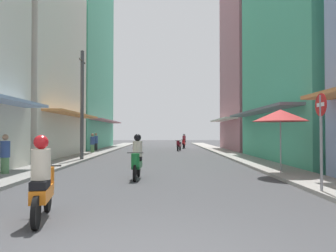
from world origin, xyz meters
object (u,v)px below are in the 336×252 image
Objects in this scene: motorbike_green at (137,159)px; utility_pole at (82,104)px; pedestrian_crossing at (96,143)px; vendor_umbrella at (280,115)px; pedestrian_far at (5,156)px; motorbike_orange at (42,182)px; motorbike_red at (184,142)px; pedestrian_foreground at (92,144)px; street_sign_no_entry at (321,129)px; motorbike_maroon at (179,145)px.

utility_pole is (-3.79, 7.19, 2.55)m from motorbike_green.
pedestrian_crossing is 9.30m from utility_pole.
vendor_umbrella reaches higher than motorbike_green.
motorbike_green is 4.94m from pedestrian_far.
pedestrian_far is (0.00, -15.51, -0.02)m from pedestrian_crossing.
motorbike_orange is 21.75m from pedestrian_crossing.
motorbike_red is 1.14× the size of pedestrian_foreground.
pedestrian_foreground is at bearing 100.02° from motorbike_orange.
motorbike_red is at bearing 94.77° from street_sign_no_entry.
motorbike_red is 0.99× the size of motorbike_green.
utility_pole is at bearing -82.62° from pedestrian_foreground.
pedestrian_far is (-7.83, -21.71, 0.08)m from motorbike_red.
motorbike_red is 11.55m from pedestrian_foreground.
pedestrian_crossing is 0.60× the size of street_sign_no_entry.
utility_pole is (1.12, -8.91, 2.45)m from pedestrian_crossing.
pedestrian_foreground is 19.21m from street_sign_no_entry.
pedestrian_foreground is (-6.83, -4.19, 0.28)m from motorbike_maroon.
motorbike_red is at bearing 81.35° from motorbike_orange.
motorbike_maroon is at bearing 67.47° from pedestrian_far.
utility_pole is (-6.72, -15.10, 2.55)m from motorbike_red.
motorbike_red is 21.75m from vendor_umbrella.
pedestrian_foreground is 0.25× the size of utility_pole.
motorbike_orange is 13.04m from utility_pole.
utility_pole reaches higher than motorbike_orange.
street_sign_no_entry is at bearing -94.38° from vendor_umbrella.
pedestrian_crossing reaches higher than pedestrian_foreground.
motorbike_orange reaches higher than motorbike_maroon.
street_sign_no_entry is (9.94, -3.62, 0.94)m from pedestrian_far.
vendor_umbrella is at bearing -83.65° from motorbike_red.
vendor_umbrella is 0.94× the size of street_sign_no_entry.
pedestrian_far reaches higher than motorbike_maroon.
pedestrian_crossing reaches higher than motorbike_green.
motorbike_green is (-2.21, -17.73, 0.20)m from motorbike_maroon.
pedestrian_foreground is 2.57m from pedestrian_crossing.
motorbike_red is 4.62m from motorbike_maroon.
motorbike_red is 0.68× the size of street_sign_no_entry.
vendor_umbrella reaches higher than motorbike_maroon.
pedestrian_far is 0.63× the size of vendor_umbrella.
street_sign_no_entry is at bearing -85.23° from motorbike_red.
motorbike_red is 23.08m from pedestrian_far.
street_sign_no_entry is (2.11, -25.32, 1.01)m from motorbike_red.
pedestrian_foreground is at bearing 88.72° from pedestrian_far.
motorbike_green is 5.97m from street_sign_no_entry.
motorbike_green is 0.68× the size of street_sign_no_entry.
vendor_umbrella reaches higher than pedestrian_foreground.
pedestrian_foreground is (-7.54, -8.75, 0.08)m from motorbike_red.
vendor_umbrella is 3.81m from street_sign_no_entry.
vendor_umbrella is (10.23, 0.14, 1.49)m from pedestrian_far.
motorbike_red reaches higher than pedestrian_far.
utility_pole is (-2.51, 12.53, 2.55)m from motorbike_orange.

